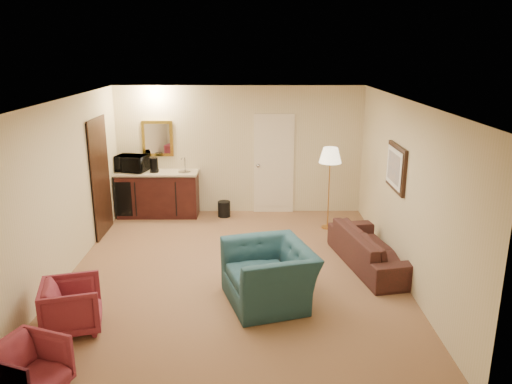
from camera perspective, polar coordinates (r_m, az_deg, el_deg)
ground at (r=7.74m, az=-2.46°, el=-9.16°), size 6.00×6.00×0.00m
room_walls at (r=7.93m, az=-3.10°, el=4.56°), size 5.02×6.01×2.61m
wetbar_cabinet at (r=10.31m, az=-11.11°, el=-0.20°), size 1.64×0.58×0.92m
sofa at (r=8.02m, az=13.18°, el=-5.65°), size 0.96×2.04×0.77m
teal_armchair at (r=6.70m, az=1.51°, el=-8.37°), size 1.11×1.38×1.05m
rose_chair_near at (r=6.54m, az=-20.33°, el=-11.86°), size 0.78×0.81×0.69m
rose_chair_far at (r=5.60m, az=-24.61°, el=-17.74°), size 0.75×0.78×0.63m
coffee_table at (r=7.43m, az=2.12°, el=-8.51°), size 0.85×0.72×0.42m
floor_lamp at (r=9.42m, az=8.34°, el=0.42°), size 0.45×0.45×1.57m
waste_bin at (r=10.16m, az=-3.68°, el=-1.95°), size 0.29×0.29×0.32m
microwave at (r=10.30m, az=-14.00°, el=3.40°), size 0.66×0.47×0.40m
coffee_maker at (r=10.13m, az=-11.56°, el=3.03°), size 0.17×0.17×0.29m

